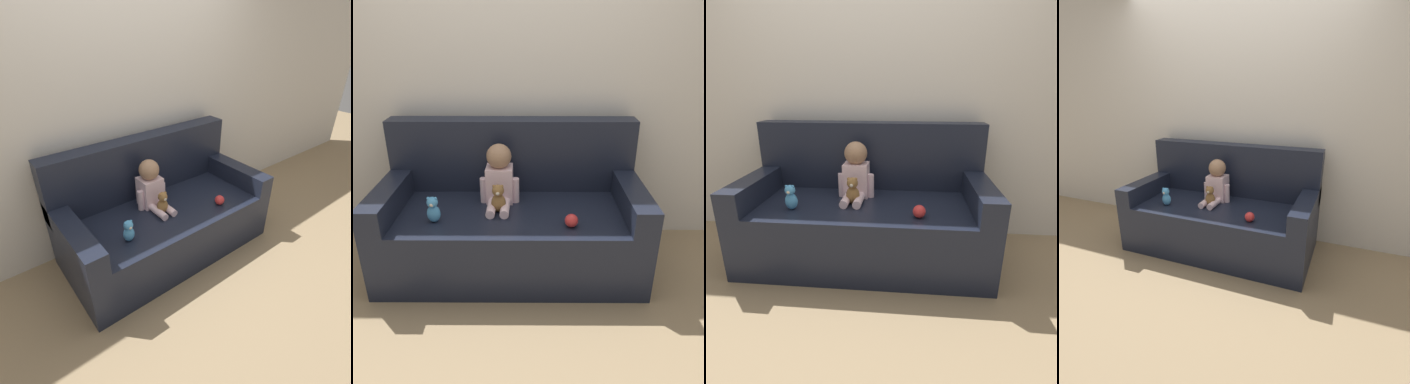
% 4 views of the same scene
% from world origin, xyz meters
% --- Properties ---
extents(ground_plane, '(12.00, 12.00, 0.00)m').
position_xyz_m(ground_plane, '(0.00, 0.00, 0.00)').
color(ground_plane, '#9E8460').
extents(wall_back, '(8.00, 0.05, 2.60)m').
position_xyz_m(wall_back, '(0.00, 0.53, 1.30)').
color(wall_back, silver).
rests_on(wall_back, ground_plane).
extents(couch, '(1.84, 0.88, 1.02)m').
position_xyz_m(couch, '(0.00, 0.06, 0.35)').
color(couch, black).
rests_on(couch, ground_plane).
extents(person_baby, '(0.28, 0.38, 0.43)m').
position_xyz_m(person_baby, '(-0.08, 0.09, 0.66)').
color(person_baby, silver).
rests_on(person_baby, couch).
extents(teddy_bear_brown, '(0.12, 0.09, 0.20)m').
position_xyz_m(teddy_bear_brown, '(-0.08, -0.07, 0.57)').
color(teddy_bear_brown, olive).
rests_on(teddy_bear_brown, couch).
extents(plush_toy_side, '(0.09, 0.08, 0.18)m').
position_xyz_m(plush_toy_side, '(-0.49, -0.21, 0.57)').
color(plush_toy_side, '#4C9EDB').
rests_on(plush_toy_side, couch).
extents(toy_ball, '(0.09, 0.09, 0.09)m').
position_xyz_m(toy_ball, '(0.40, -0.27, 0.52)').
color(toy_ball, red).
rests_on(toy_ball, couch).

